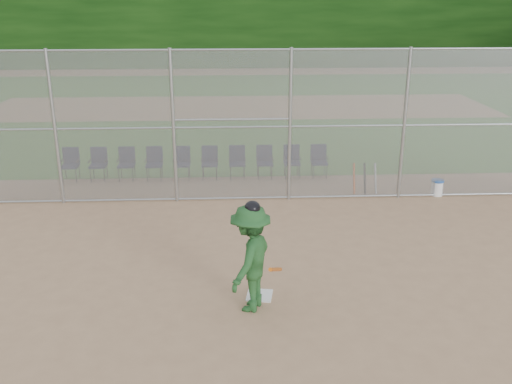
{
  "coord_description": "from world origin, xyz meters",
  "views": [
    {
      "loc": [
        -0.57,
        -9.41,
        5.32
      ],
      "look_at": [
        0.0,
        2.5,
        1.1
      ],
      "focal_mm": 40.0,
      "sensor_mm": 36.0,
      "label": 1
    }
  ],
  "objects_px": {
    "batter_at_plate": "(251,258)",
    "water_cooler": "(437,187)",
    "chair_0": "(70,165)",
    "home_plate": "(259,295)"
  },
  "relations": [
    {
      "from": "batter_at_plate",
      "to": "water_cooler",
      "type": "bearing_deg",
      "value": 46.63
    },
    {
      "from": "water_cooler",
      "to": "batter_at_plate",
      "type": "bearing_deg",
      "value": -133.37
    },
    {
      "from": "home_plate",
      "to": "chair_0",
      "type": "relative_size",
      "value": 0.48
    },
    {
      "from": "water_cooler",
      "to": "chair_0",
      "type": "distance_m",
      "value": 10.53
    },
    {
      "from": "batter_at_plate",
      "to": "water_cooler",
      "type": "distance_m",
      "value": 7.83
    },
    {
      "from": "batter_at_plate",
      "to": "chair_0",
      "type": "height_order",
      "value": "batter_at_plate"
    },
    {
      "from": "water_cooler",
      "to": "chair_0",
      "type": "height_order",
      "value": "chair_0"
    },
    {
      "from": "batter_at_plate",
      "to": "water_cooler",
      "type": "relative_size",
      "value": 4.6
    },
    {
      "from": "batter_at_plate",
      "to": "chair_0",
      "type": "distance_m",
      "value": 8.99
    },
    {
      "from": "home_plate",
      "to": "batter_at_plate",
      "type": "bearing_deg",
      "value": -113.63
    }
  ]
}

